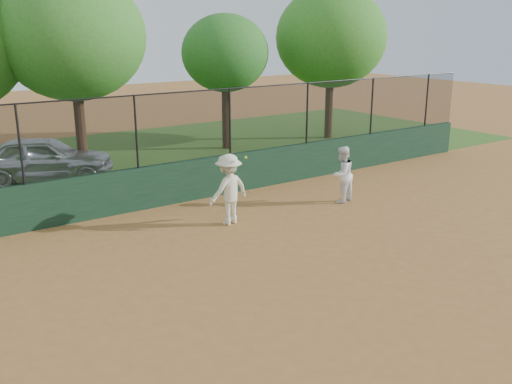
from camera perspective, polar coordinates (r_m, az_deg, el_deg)
ground at (r=11.70m, az=2.99°, el=-8.78°), size 80.00×80.00×0.00m
back_wall at (r=16.35m, az=-9.97°, el=0.59°), size 26.00×0.20×1.20m
grass_strip at (r=21.93m, az=-16.62°, el=2.55°), size 36.00×12.00×0.01m
parked_car at (r=20.05m, az=-20.43°, el=3.14°), size 4.72×3.45×1.49m
player_second at (r=16.66m, az=8.57°, el=1.75°), size 0.92×0.79×1.65m
player_main at (r=14.63m, az=-2.76°, el=0.26°), size 1.28×0.88×1.84m
fence_assembly at (r=15.99m, az=-10.35°, el=6.23°), size 26.00×0.06×2.00m
tree_2 at (r=20.47m, az=-17.86°, el=14.57°), size 4.94×4.49×6.76m
tree_3 at (r=23.65m, az=-3.09°, el=13.65°), size 3.61×3.28×5.46m
tree_4 at (r=26.16m, az=7.55°, el=15.06°), size 5.08×4.62×6.66m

